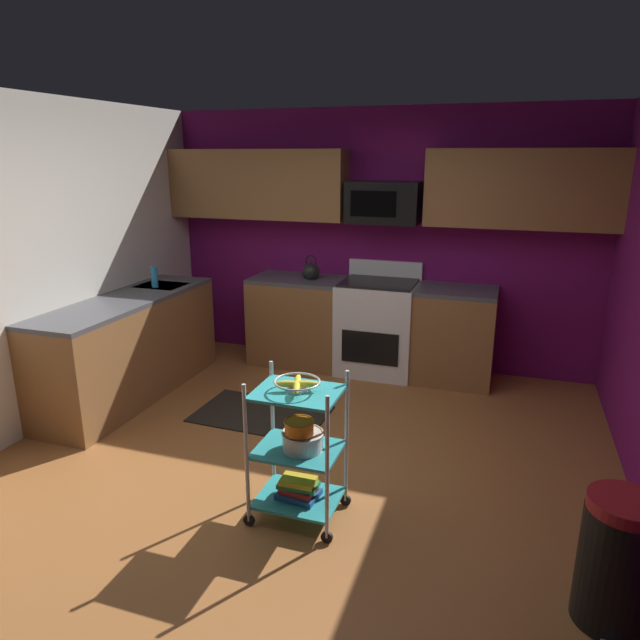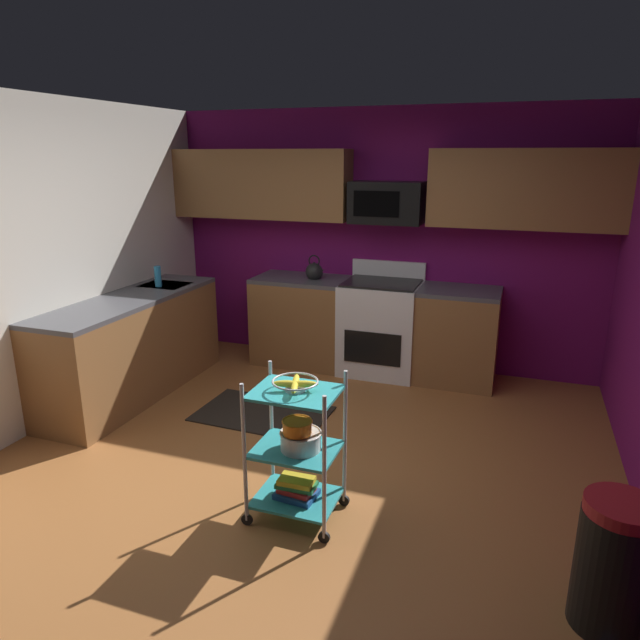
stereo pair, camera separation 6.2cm
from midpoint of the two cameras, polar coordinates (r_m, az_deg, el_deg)
The scene contains 16 objects.
floor at distance 4.15m, azimuth -2.22°, elevation -15.18°, with size 4.40×4.80×0.04m, color #995B2D.
wall_back at distance 5.93m, azimuth 6.45°, elevation 7.96°, with size 4.52×0.06×2.60m, color #6B1156.
wall_left at distance 4.92m, azimuth -27.41°, elevation 4.54°, with size 0.06×4.80×2.60m, color silver.
counter_run at distance 5.53m, azimuth -4.82°, elevation -1.49°, with size 3.44×2.62×0.92m.
oven_range at distance 5.77m, azimuth 6.41°, elevation -0.64°, with size 0.76×0.65×1.10m.
upper_cabinets at distance 5.69m, azimuth 5.93°, elevation 13.20°, with size 4.40×0.33×0.70m.
microwave at distance 5.65m, azimuth 7.05°, elevation 11.62°, with size 0.70×0.39×0.40m.
rolling_cart at distance 3.48m, azimuth -1.90°, elevation -12.83°, with size 0.56×0.41×0.91m.
fruit_bowl at distance 3.30m, azimuth -1.97°, elevation -6.39°, with size 0.27×0.27×0.07m.
mixing_bowl_large at distance 3.44m, azimuth -1.43°, elevation -11.95°, with size 0.25×0.25×0.11m.
mixing_bowl_small at distance 3.38m, azimuth -1.78°, elevation -10.62°, with size 0.18×0.18×0.08m.
book_stack at distance 3.62m, azimuth -1.86°, elevation -16.52°, with size 0.26×0.21×0.13m.
kettle at distance 5.84m, azimuth -0.28°, elevation 4.91°, with size 0.21×0.18×0.26m.
dish_soap_bottle at distance 5.68m, azimuth -15.66°, elevation 4.23°, with size 0.06×0.06×0.20m, color #2D8CBF.
trash_can at distance 3.17m, azimuth 27.89°, elevation -20.91°, with size 0.34×0.42×0.66m.
floor_rug at distance 4.97m, azimuth -5.43°, elevation -9.33°, with size 1.10×0.70×0.01m, color black.
Camera 2 is at (1.36, -3.27, 2.14)m, focal length 31.89 mm.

